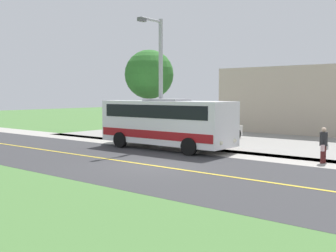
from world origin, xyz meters
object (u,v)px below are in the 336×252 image
at_px(shuttle_bus_front, 167,121).
at_px(parked_car_near, 216,130).
at_px(street_light_pole, 159,77).
at_px(tree_curbside, 149,75).
at_px(pedestrian_with_bags, 324,144).

relative_size(shuttle_bus_front, parked_car_near, 1.75).
xyz_separation_m(street_light_pole, tree_curbside, (-2.53, -2.98, 0.28)).
bearing_deg(shuttle_bus_front, street_light_pole, -113.23).
distance_m(shuttle_bus_front, street_light_pole, 2.66).
bearing_deg(tree_curbside, street_light_pole, 49.65).
bearing_deg(pedestrian_with_bags, parked_car_near, -119.51).
xyz_separation_m(pedestrian_with_bags, tree_curbside, (-2.17, -12.18, 3.49)).
distance_m(pedestrian_with_bags, tree_curbside, 12.85).
height_order(shuttle_bus_front, pedestrian_with_bags, shuttle_bus_front).
distance_m(pedestrian_with_bags, parked_car_near, 9.84).
height_order(parked_car_near, tree_curbside, tree_curbside).
relative_size(pedestrian_with_bags, parked_car_near, 0.35).
height_order(pedestrian_with_bags, parked_car_near, pedestrian_with_bags).
bearing_deg(street_light_pole, pedestrian_with_bags, 92.27).
height_order(street_light_pole, tree_curbside, street_light_pole).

